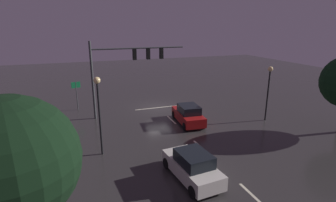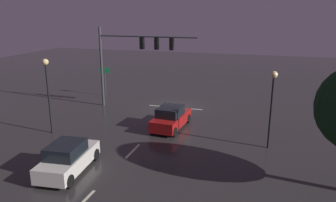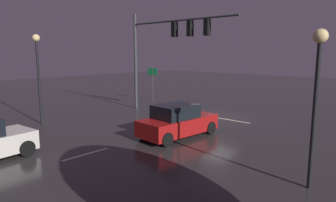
{
  "view_description": "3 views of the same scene",
  "coord_description": "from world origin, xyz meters",
  "px_view_note": "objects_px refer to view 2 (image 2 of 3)",
  "views": [
    {
      "loc": [
        8.14,
        25.62,
        8.54
      ],
      "look_at": [
        0.61,
        4.75,
        2.09
      ],
      "focal_mm": 28.26,
      "sensor_mm": 36.0,
      "label": 1
    },
    {
      "loc": [
        -7.57,
        27.54,
        8.52
      ],
      "look_at": [
        -0.75,
        4.78,
        1.94
      ],
      "focal_mm": 34.97,
      "sensor_mm": 36.0,
      "label": 2
    },
    {
      "loc": [
        -10.91,
        16.8,
        4.29
      ],
      "look_at": [
        0.81,
        3.88,
        1.5
      ],
      "focal_mm": 32.25,
      "sensor_mm": 36.0,
      "label": 3
    }
  ],
  "objects_px": {
    "car_approaching": "(171,118)",
    "street_lamp_left_kerb": "(272,95)",
    "car_distant": "(68,158)",
    "route_sign": "(105,75)",
    "traffic_signal_assembly": "(134,51)",
    "street_lamp_right_kerb": "(47,82)"
  },
  "relations": [
    {
      "from": "car_approaching",
      "to": "route_sign",
      "type": "xyz_separation_m",
      "value": [
        9.19,
        -7.38,
        1.36
      ]
    },
    {
      "from": "traffic_signal_assembly",
      "to": "street_lamp_left_kerb",
      "type": "height_order",
      "value": "traffic_signal_assembly"
    },
    {
      "from": "street_lamp_left_kerb",
      "to": "street_lamp_right_kerb",
      "type": "bearing_deg",
      "value": 6.48
    },
    {
      "from": "street_lamp_right_kerb",
      "to": "car_approaching",
      "type": "bearing_deg",
      "value": -156.62
    },
    {
      "from": "traffic_signal_assembly",
      "to": "street_lamp_right_kerb",
      "type": "distance_m",
      "value": 8.36
    },
    {
      "from": "car_approaching",
      "to": "street_lamp_right_kerb",
      "type": "distance_m",
      "value": 9.13
    },
    {
      "from": "car_approaching",
      "to": "car_distant",
      "type": "relative_size",
      "value": 1.0
    },
    {
      "from": "car_distant",
      "to": "street_lamp_right_kerb",
      "type": "height_order",
      "value": "street_lamp_right_kerb"
    },
    {
      "from": "car_approaching",
      "to": "street_lamp_left_kerb",
      "type": "xyz_separation_m",
      "value": [
        -7.02,
        1.73,
        2.71
      ]
    },
    {
      "from": "traffic_signal_assembly",
      "to": "route_sign",
      "type": "distance_m",
      "value": 6.39
    },
    {
      "from": "car_approaching",
      "to": "street_lamp_left_kerb",
      "type": "height_order",
      "value": "street_lamp_left_kerb"
    },
    {
      "from": "street_lamp_left_kerb",
      "to": "street_lamp_right_kerb",
      "type": "xyz_separation_m",
      "value": [
        14.95,
        1.7,
        0.22
      ]
    },
    {
      "from": "car_distant",
      "to": "car_approaching",
      "type": "bearing_deg",
      "value": -112.61
    },
    {
      "from": "street_lamp_left_kerb",
      "to": "route_sign",
      "type": "height_order",
      "value": "street_lamp_left_kerb"
    },
    {
      "from": "car_distant",
      "to": "route_sign",
      "type": "xyz_separation_m",
      "value": [
        5.76,
        -15.61,
        1.36
      ]
    },
    {
      "from": "car_distant",
      "to": "street_lamp_right_kerb",
      "type": "xyz_separation_m",
      "value": [
        4.51,
        -4.8,
        2.93
      ]
    },
    {
      "from": "traffic_signal_assembly",
      "to": "street_lamp_left_kerb",
      "type": "bearing_deg",
      "value": 153.28
    },
    {
      "from": "route_sign",
      "to": "traffic_signal_assembly",
      "type": "bearing_deg",
      "value": 144.62
    },
    {
      "from": "street_lamp_right_kerb",
      "to": "traffic_signal_assembly",
      "type": "bearing_deg",
      "value": -114.1
    },
    {
      "from": "traffic_signal_assembly",
      "to": "car_approaching",
      "type": "xyz_separation_m",
      "value": [
        -4.57,
        4.1,
        -4.31
      ]
    },
    {
      "from": "car_approaching",
      "to": "car_distant",
      "type": "bearing_deg",
      "value": 67.39
    },
    {
      "from": "street_lamp_right_kerb",
      "to": "route_sign",
      "type": "height_order",
      "value": "street_lamp_right_kerb"
    }
  ]
}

